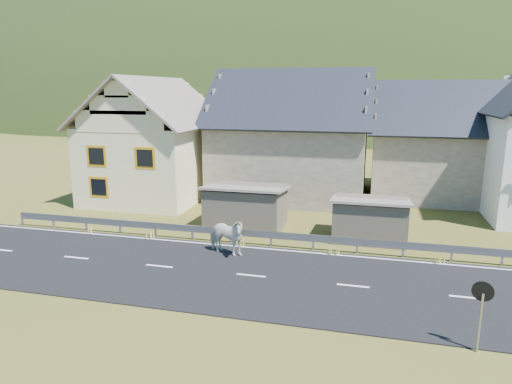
# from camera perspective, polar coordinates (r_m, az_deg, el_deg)

# --- Properties ---
(ground) EXTENTS (160.00, 160.00, 0.00)m
(ground) POSITION_cam_1_polar(r_m,az_deg,el_deg) (18.53, -0.63, -10.51)
(ground) COLOR #3B4114
(ground) RESTS_ON ground
(road) EXTENTS (60.00, 7.00, 0.04)m
(road) POSITION_cam_1_polar(r_m,az_deg,el_deg) (18.52, -0.63, -10.45)
(road) COLOR black
(road) RESTS_ON ground
(lane_markings) EXTENTS (60.00, 6.60, 0.01)m
(lane_markings) POSITION_cam_1_polar(r_m,az_deg,el_deg) (18.51, -0.63, -10.38)
(lane_markings) COLOR silver
(lane_markings) RESTS_ON road
(guardrail) EXTENTS (28.10, 0.09, 0.75)m
(guardrail) POSITION_cam_1_polar(r_m,az_deg,el_deg) (21.69, 1.88, -5.43)
(guardrail) COLOR #93969B
(guardrail) RESTS_ON ground
(shed_left) EXTENTS (4.30, 3.30, 2.40)m
(shed_left) POSITION_cam_1_polar(r_m,az_deg,el_deg) (24.63, -1.24, -1.91)
(shed_left) COLOR brown
(shed_left) RESTS_ON ground
(shed_right) EXTENTS (3.80, 2.90, 2.20)m
(shed_right) POSITION_cam_1_polar(r_m,az_deg,el_deg) (23.32, 14.03, -3.38)
(shed_right) COLOR brown
(shed_right) RESTS_ON ground
(house_cream) EXTENTS (7.80, 9.80, 8.30)m
(house_cream) POSITION_cam_1_polar(r_m,az_deg,el_deg) (32.03, -12.59, 7.10)
(house_cream) COLOR #F8EAB1
(house_cream) RESTS_ON ground
(house_stone_a) EXTENTS (10.80, 9.80, 8.90)m
(house_stone_a) POSITION_cam_1_polar(r_m,az_deg,el_deg) (32.03, 4.59, 7.85)
(house_stone_a) COLOR tan
(house_stone_a) RESTS_ON ground
(house_stone_b) EXTENTS (9.80, 8.80, 8.10)m
(house_stone_b) POSITION_cam_1_polar(r_m,az_deg,el_deg) (33.91, 22.19, 6.56)
(house_stone_b) COLOR tan
(house_stone_b) RESTS_ON ground
(mountain) EXTENTS (440.00, 280.00, 260.00)m
(mountain) POSITION_cam_1_polar(r_m,az_deg,el_deg) (198.35, 14.39, 4.34)
(mountain) COLOR #203212
(mountain) RESTS_ON ground
(conifer_patch) EXTENTS (76.00, 50.00, 28.00)m
(conifer_patch) POSITION_cam_1_polar(r_m,az_deg,el_deg) (139.72, -11.09, 11.89)
(conifer_patch) COLOR black
(conifer_patch) RESTS_ON ground
(horse) EXTENTS (1.52, 2.25, 1.74)m
(horse) POSITION_cam_1_polar(r_m,az_deg,el_deg) (20.51, -3.79, -5.50)
(horse) COLOR silver
(horse) RESTS_ON road
(traffic_mirror) EXTENTS (0.58, 0.23, 2.12)m
(traffic_mirror) POSITION_cam_1_polar(r_m,az_deg,el_deg) (14.49, 26.40, -12.06)
(traffic_mirror) COLOR #93969B
(traffic_mirror) RESTS_ON ground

